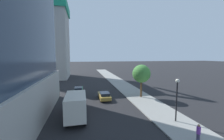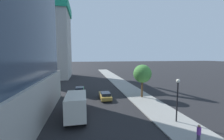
% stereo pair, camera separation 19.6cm
% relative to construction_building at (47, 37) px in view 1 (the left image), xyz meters
% --- Properties ---
extents(sidewalk, '(4.89, 120.00, 0.15)m').
position_rel_construction_building_xyz_m(sidewalk, '(22.28, -34.78, -14.18)').
color(sidewalk, gray).
rests_on(sidewalk, ground).
extents(construction_building, '(15.04, 15.58, 36.04)m').
position_rel_construction_building_xyz_m(construction_building, '(0.00, 0.00, 0.00)').
color(construction_building, '#B2AFA8').
rests_on(construction_building, ground).
extents(street_lamp, '(0.44, 0.44, 5.02)m').
position_rel_construction_building_xyz_m(street_lamp, '(22.52, -39.65, -10.75)').
color(street_lamp, black).
rests_on(street_lamp, sidewalk).
extents(street_tree, '(3.32, 3.32, 6.05)m').
position_rel_construction_building_xyz_m(street_tree, '(22.56, -29.57, -9.74)').
color(street_tree, brown).
rests_on(street_tree, sidewalk).
extents(car_gold, '(1.84, 4.45, 1.34)m').
position_rel_construction_building_xyz_m(car_gold, '(15.70, -29.09, -13.57)').
color(car_gold, '#AD8938').
rests_on(car_gold, ground).
extents(car_green, '(1.78, 4.59, 1.47)m').
position_rel_construction_building_xyz_m(car_green, '(11.05, -24.07, -13.53)').
color(car_green, '#1E6638').
rests_on(car_green, ground).
extents(box_truck, '(2.35, 6.76, 3.23)m').
position_rel_construction_building_xyz_m(box_truck, '(11.05, -36.09, -12.43)').
color(box_truck, '#B21E1E').
rests_on(box_truck, ground).
extents(pedestrian_purple_shirt, '(0.34, 0.34, 1.69)m').
position_rel_construction_building_xyz_m(pedestrian_purple_shirt, '(21.74, -43.74, -13.24)').
color(pedestrian_purple_shirt, '#38334C').
rests_on(pedestrian_purple_shirt, sidewalk).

